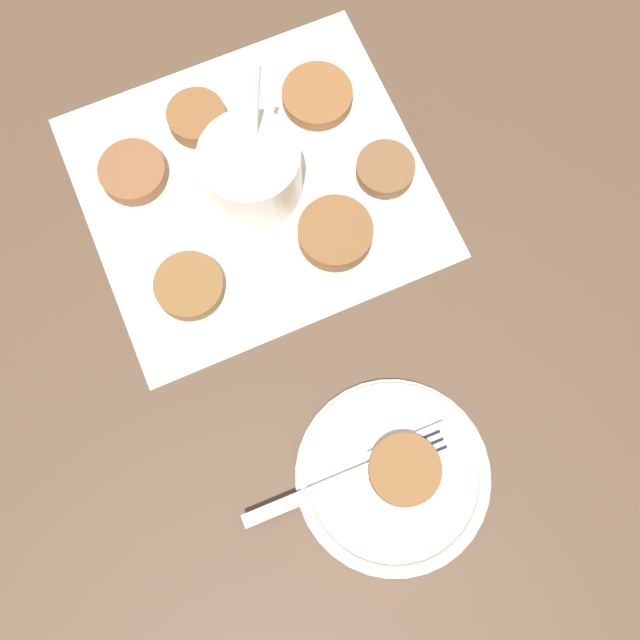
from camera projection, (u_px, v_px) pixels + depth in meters
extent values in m
plane|color=#4C3828|center=(255.00, 187.00, 0.74)|extent=(4.00, 4.00, 0.00)
cube|color=white|center=(255.00, 189.00, 0.74)|extent=(0.36, 0.33, 0.00)
cylinder|color=silver|center=(251.00, 173.00, 0.70)|extent=(0.10, 0.10, 0.06)
cylinder|color=gold|center=(252.00, 179.00, 0.72)|extent=(0.08, 0.08, 0.04)
cone|color=silver|center=(201.00, 175.00, 0.68)|extent=(0.02, 0.02, 0.02)
cylinder|color=silver|center=(255.00, 126.00, 0.67)|extent=(0.04, 0.05, 0.11)
cylinder|color=brown|center=(317.00, 96.00, 0.76)|extent=(0.07, 0.07, 0.01)
cylinder|color=brown|center=(197.00, 118.00, 0.75)|extent=(0.06, 0.06, 0.02)
cylinder|color=brown|center=(335.00, 233.00, 0.71)|extent=(0.07, 0.07, 0.02)
cylinder|color=brown|center=(133.00, 172.00, 0.73)|extent=(0.07, 0.07, 0.02)
cylinder|color=brown|center=(189.00, 286.00, 0.70)|extent=(0.07, 0.07, 0.02)
cylinder|color=brown|center=(385.00, 169.00, 0.73)|extent=(0.06, 0.06, 0.02)
cylinder|color=silver|center=(392.00, 476.00, 0.66)|extent=(0.17, 0.17, 0.01)
torus|color=silver|center=(393.00, 475.00, 0.65)|extent=(0.17, 0.17, 0.01)
cylinder|color=brown|center=(405.00, 470.00, 0.64)|extent=(0.06, 0.06, 0.01)
cube|color=silver|center=(309.00, 495.00, 0.64)|extent=(0.12, 0.02, 0.00)
cube|color=silver|center=(412.00, 452.00, 0.65)|extent=(0.08, 0.03, 0.00)
cube|color=black|center=(416.00, 459.00, 0.65)|extent=(0.06, 0.01, 0.00)
cube|color=black|center=(412.00, 452.00, 0.65)|extent=(0.06, 0.01, 0.00)
cube|color=black|center=(409.00, 444.00, 0.65)|extent=(0.06, 0.01, 0.00)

